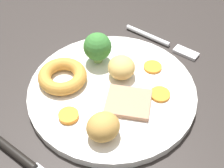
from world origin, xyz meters
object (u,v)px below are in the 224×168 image
at_px(dinner_plate, 112,91).
at_px(carrot_coin_side, 160,94).
at_px(roast_potato_right, 103,127).
at_px(roast_potato_left, 121,67).
at_px(broccoli_floret, 97,47).
at_px(yorkshire_pudding, 62,76).
at_px(knife, 30,165).
at_px(fork, 163,42).
at_px(meat_slice_main, 127,104).
at_px(carrot_coin_front, 69,116).
at_px(carrot_coin_back, 153,67).

distance_m(dinner_plate, carrot_coin_side, 0.08).
bearing_deg(roast_potato_right, roast_potato_left, -159.94).
distance_m(roast_potato_left, broccoli_floret, 0.05).
height_order(yorkshire_pudding, knife, yorkshire_pudding).
height_order(roast_potato_left, carrot_coin_side, roast_potato_left).
bearing_deg(dinner_plate, fork, 176.06).
bearing_deg(meat_slice_main, carrot_coin_front, -42.93).
bearing_deg(carrot_coin_back, dinner_plate, -22.47).
height_order(dinner_plate, carrot_coin_side, carrot_coin_side).
xyz_separation_m(meat_slice_main, carrot_coin_front, (0.06, -0.06, -0.00)).
bearing_deg(yorkshire_pudding, roast_potato_right, 65.77).
height_order(broccoli_floret, fork, broccoli_floret).
distance_m(carrot_coin_front, carrot_coin_side, 0.14).
xyz_separation_m(carrot_coin_back, fork, (-0.08, -0.02, -0.01)).
bearing_deg(roast_potato_right, yorkshire_pudding, -114.23).
relative_size(meat_slice_main, carrot_coin_side, 2.13).
height_order(carrot_coin_back, knife, carrot_coin_back).
bearing_deg(broccoli_floret, dinner_plate, 53.43).
bearing_deg(roast_potato_left, dinner_plate, 5.58).
relative_size(carrot_coin_front, carrot_coin_side, 0.95).
bearing_deg(carrot_coin_back, meat_slice_main, 3.88).
bearing_deg(meat_slice_main, fork, -171.30).
bearing_deg(carrot_coin_side, carrot_coin_back, -141.42).
distance_m(roast_potato_left, roast_potato_right, 0.12).
height_order(carrot_coin_front, fork, carrot_coin_front).
height_order(meat_slice_main, carrot_coin_back, meat_slice_main).
relative_size(meat_slice_main, fork, 0.44).
distance_m(roast_potato_left, carrot_coin_back, 0.06).
distance_m(carrot_coin_back, broccoli_floret, 0.10).
relative_size(carrot_coin_front, fork, 0.19).
relative_size(dinner_plate, knife, 1.44).
height_order(yorkshire_pudding, fork, yorkshire_pudding).
bearing_deg(carrot_coin_back, roast_potato_right, 2.32).
relative_size(dinner_plate, carrot_coin_back, 8.76).
bearing_deg(broccoli_floret, carrot_coin_side, 84.12).
bearing_deg(broccoli_floret, roast_potato_left, 80.83).
height_order(meat_slice_main, fork, meat_slice_main).
height_order(dinner_plate, broccoli_floret, broccoli_floret).
height_order(carrot_coin_side, fork, carrot_coin_side).
bearing_deg(meat_slice_main, broccoli_floret, -122.28).
bearing_deg(roast_potato_right, broccoli_floret, -142.33).
distance_m(yorkshire_pudding, carrot_coin_front, 0.08).
bearing_deg(carrot_coin_back, knife, -12.06).
distance_m(roast_potato_right, fork, 0.24).
bearing_deg(knife, yorkshire_pudding, 115.39).
xyz_separation_m(yorkshire_pudding, broccoli_floret, (-0.07, 0.02, 0.02)).
distance_m(roast_potato_left, knife, 0.20).
relative_size(yorkshire_pudding, fork, 0.51).
bearing_deg(carrot_coin_side, dinner_plate, -68.00).
distance_m(yorkshire_pudding, roast_potato_left, 0.10).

